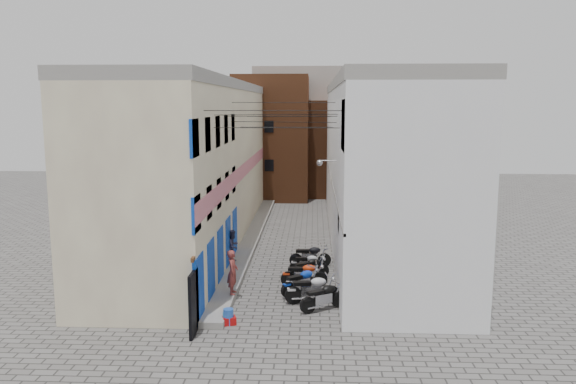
# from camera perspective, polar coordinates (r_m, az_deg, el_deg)

# --- Properties ---
(ground) EXTENTS (90.00, 90.00, 0.00)m
(ground) POSITION_cam_1_polar(r_m,az_deg,el_deg) (19.93, -1.91, -13.91)
(ground) COLOR #595654
(ground) RESTS_ON ground
(plinth) EXTENTS (0.90, 26.00, 0.25)m
(plinth) POSITION_cam_1_polar(r_m,az_deg,el_deg) (32.42, -3.69, -4.66)
(plinth) COLOR gray
(plinth) RESTS_ON ground
(building_left) EXTENTS (5.10, 27.00, 9.00)m
(building_left) POSITION_cam_1_polar(r_m,az_deg,el_deg) (32.09, -9.00, 3.04)
(building_left) COLOR #BDAB8F
(building_left) RESTS_ON ground
(building_right) EXTENTS (5.94, 26.00, 9.00)m
(building_right) POSITION_cam_1_polar(r_m,az_deg,el_deg) (31.66, 9.02, 2.98)
(building_right) COLOR silver
(building_right) RESTS_ON ground
(building_far_brick_left) EXTENTS (6.00, 6.00, 10.00)m
(building_far_brick_left) POSITION_cam_1_polar(r_m,az_deg,el_deg) (46.52, -1.64, 5.57)
(building_far_brick_left) COLOR brown
(building_far_brick_left) RESTS_ON ground
(building_far_brick_right) EXTENTS (5.00, 6.00, 8.00)m
(building_far_brick_right) POSITION_cam_1_polar(r_m,az_deg,el_deg) (48.47, 4.47, 4.50)
(building_far_brick_right) COLOR brown
(building_far_brick_right) RESTS_ON ground
(building_far_concrete) EXTENTS (8.00, 5.00, 11.00)m
(building_far_concrete) POSITION_cam_1_polar(r_m,az_deg,el_deg) (52.38, 1.05, 6.50)
(building_far_concrete) COLOR gray
(building_far_concrete) RESTS_ON ground
(far_shopfront) EXTENTS (2.00, 0.30, 2.40)m
(far_shopfront) POSITION_cam_1_polar(r_m,az_deg,el_deg) (44.02, 0.71, 0.41)
(far_shopfront) COLOR black
(far_shopfront) RESTS_ON ground
(overhead_wires) EXTENTS (5.80, 13.02, 1.32)m
(overhead_wires) POSITION_cam_1_polar(r_m,az_deg,el_deg) (26.00, -0.63, 7.59)
(overhead_wires) COLOR black
(overhead_wires) RESTS_ON ground
(motorcycle_a) EXTENTS (2.05, 1.59, 1.17)m
(motorcycle_a) POSITION_cam_1_polar(r_m,az_deg,el_deg) (21.57, 3.64, -10.45)
(motorcycle_a) COLOR black
(motorcycle_a) RESTS_ON ground
(motorcycle_b) EXTENTS (2.26, 1.03, 1.26)m
(motorcycle_b) POSITION_cam_1_polar(r_m,az_deg,el_deg) (22.25, 2.50, -9.69)
(motorcycle_b) COLOR #BBBCC1
(motorcycle_b) RESTS_ON ground
(motorcycle_c) EXTENTS (2.00, 1.77, 1.18)m
(motorcycle_c) POSITION_cam_1_polar(r_m,az_deg,el_deg) (23.25, 1.44, -8.96)
(motorcycle_c) COLOR #0C36B9
(motorcycle_c) RESTS_ON ground
(motorcycle_d) EXTENTS (2.02, 0.67, 1.17)m
(motorcycle_d) POSITION_cam_1_polar(r_m,az_deg,el_deg) (24.25, 1.65, -8.23)
(motorcycle_d) COLOR red
(motorcycle_d) RESTS_ON ground
(motorcycle_e) EXTENTS (2.02, 1.49, 1.14)m
(motorcycle_e) POSITION_cam_1_polar(r_m,az_deg,el_deg) (25.13, 2.18, -7.64)
(motorcycle_e) COLOR black
(motorcycle_e) RESTS_ON ground
(motorcycle_f) EXTENTS (1.76, 0.66, 1.00)m
(motorcycle_f) POSITION_cam_1_polar(r_m,az_deg,el_deg) (26.16, 2.08, -7.12)
(motorcycle_f) COLOR #A7A6AB
(motorcycle_f) RESTS_ON ground
(motorcycle_g) EXTENTS (2.05, 0.78, 1.16)m
(motorcycle_g) POSITION_cam_1_polar(r_m,az_deg,el_deg) (27.11, 2.27, -6.37)
(motorcycle_g) COLOR black
(motorcycle_g) RESTS_ON ground
(person_a) EXTENTS (0.43, 0.65, 1.78)m
(person_a) POSITION_cam_1_polar(r_m,az_deg,el_deg) (22.58, -5.65, -8.10)
(person_a) COLOR brown
(person_a) RESTS_ON plinth
(person_b) EXTENTS (0.86, 0.94, 1.56)m
(person_b) POSITION_cam_1_polar(r_m,az_deg,el_deg) (27.01, -5.63, -5.48)
(person_b) COLOR #32314A
(person_b) RESTS_ON plinth
(water_jug_near) EXTENTS (0.35, 0.35, 0.46)m
(water_jug_near) POSITION_cam_1_polar(r_m,az_deg,el_deg) (20.48, -6.24, -12.63)
(water_jug_near) COLOR #2371B3
(water_jug_near) RESTS_ON ground
(water_jug_far) EXTENTS (0.47, 0.47, 0.57)m
(water_jug_far) POSITION_cam_1_polar(r_m,az_deg,el_deg) (20.45, -6.07, -12.48)
(water_jug_far) COLOR blue
(water_jug_far) RESTS_ON ground
(red_crate) EXTENTS (0.54, 0.47, 0.28)m
(red_crate) POSITION_cam_1_polar(r_m,az_deg,el_deg) (20.50, -5.99, -12.86)
(red_crate) COLOR #AA0C0D
(red_crate) RESTS_ON ground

